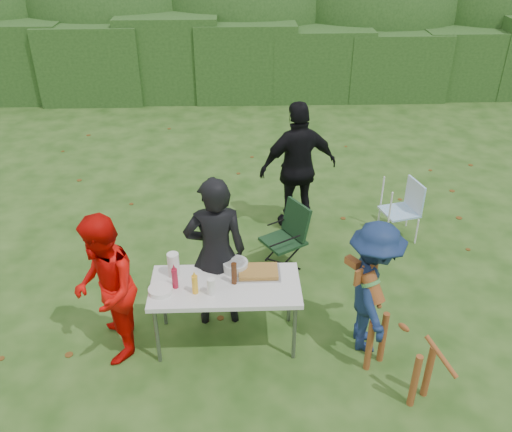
{
  "coord_description": "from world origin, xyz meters",
  "views": [
    {
      "loc": [
        -0.2,
        -4.37,
        4.1
      ],
      "look_at": [
        -0.02,
        0.81,
        1.0
      ],
      "focal_mm": 38.0,
      "sensor_mm": 36.0,
      "label": 1
    }
  ],
  "objects_px": {
    "ketchup_bottle": "(175,278)",
    "person_cook": "(216,254)",
    "person_black_puffy": "(298,168)",
    "beer_bottle": "(234,273)",
    "person_red_jacket": "(105,290)",
    "camping_chair": "(283,237)",
    "child": "(372,288)",
    "folding_table": "(225,289)",
    "paper_towel_roll": "(173,265)",
    "mustard_bottle": "(195,284)",
    "dog": "(401,341)",
    "lawn_chair": "(400,209)"
  },
  "relations": [
    {
      "from": "person_red_jacket",
      "to": "camping_chair",
      "type": "bearing_deg",
      "value": 115.52
    },
    {
      "from": "beer_bottle",
      "to": "person_red_jacket",
      "type": "bearing_deg",
      "value": -173.64
    },
    {
      "from": "person_cook",
      "to": "dog",
      "type": "relative_size",
      "value": 1.59
    },
    {
      "from": "folding_table",
      "to": "dog",
      "type": "xyz_separation_m",
      "value": [
        1.64,
        -0.63,
        -0.16
      ]
    },
    {
      "from": "ketchup_bottle",
      "to": "person_cook",
      "type": "bearing_deg",
      "value": 43.08
    },
    {
      "from": "folding_table",
      "to": "ketchup_bottle",
      "type": "height_order",
      "value": "ketchup_bottle"
    },
    {
      "from": "person_cook",
      "to": "lawn_chair",
      "type": "relative_size",
      "value": 2.17
    },
    {
      "from": "person_cook",
      "to": "lawn_chair",
      "type": "distance_m",
      "value": 2.98
    },
    {
      "from": "person_cook",
      "to": "beer_bottle",
      "type": "distance_m",
      "value": 0.37
    },
    {
      "from": "beer_bottle",
      "to": "folding_table",
      "type": "bearing_deg",
      "value": -166.59
    },
    {
      "from": "paper_towel_roll",
      "to": "camping_chair",
      "type": "bearing_deg",
      "value": 43.26
    },
    {
      "from": "person_black_puffy",
      "to": "beer_bottle",
      "type": "bearing_deg",
      "value": 53.95
    },
    {
      "from": "person_cook",
      "to": "folding_table",
      "type": "bearing_deg",
      "value": 100.17
    },
    {
      "from": "folding_table",
      "to": "person_red_jacket",
      "type": "height_order",
      "value": "person_red_jacket"
    },
    {
      "from": "camping_chair",
      "to": "child",
      "type": "bearing_deg",
      "value": 86.91
    },
    {
      "from": "mustard_bottle",
      "to": "person_red_jacket",
      "type": "bearing_deg",
      "value": -179.91
    },
    {
      "from": "mustard_bottle",
      "to": "beer_bottle",
      "type": "bearing_deg",
      "value": 19.9
    },
    {
      "from": "child",
      "to": "folding_table",
      "type": "bearing_deg",
      "value": 91.04
    },
    {
      "from": "child",
      "to": "paper_towel_roll",
      "type": "relative_size",
      "value": 5.64
    },
    {
      "from": "child",
      "to": "camping_chair",
      "type": "distance_m",
      "value": 1.65
    },
    {
      "from": "folding_table",
      "to": "paper_towel_roll",
      "type": "height_order",
      "value": "paper_towel_roll"
    },
    {
      "from": "folding_table",
      "to": "beer_bottle",
      "type": "height_order",
      "value": "beer_bottle"
    },
    {
      "from": "paper_towel_roll",
      "to": "person_red_jacket",
      "type": "bearing_deg",
      "value": -155.11
    },
    {
      "from": "person_black_puffy",
      "to": "dog",
      "type": "height_order",
      "value": "person_black_puffy"
    },
    {
      "from": "person_red_jacket",
      "to": "child",
      "type": "distance_m",
      "value": 2.62
    },
    {
      "from": "person_red_jacket",
      "to": "ketchup_bottle",
      "type": "bearing_deg",
      "value": 85.64
    },
    {
      "from": "camping_chair",
      "to": "person_black_puffy",
      "type": "bearing_deg",
      "value": -137.07
    },
    {
      "from": "folding_table",
      "to": "ketchup_bottle",
      "type": "distance_m",
      "value": 0.52
    },
    {
      "from": "folding_table",
      "to": "person_black_puffy",
      "type": "distance_m",
      "value": 2.47
    },
    {
      "from": "folding_table",
      "to": "beer_bottle",
      "type": "bearing_deg",
      "value": 13.41
    },
    {
      "from": "person_red_jacket",
      "to": "person_black_puffy",
      "type": "height_order",
      "value": "person_black_puffy"
    },
    {
      "from": "person_red_jacket",
      "to": "lawn_chair",
      "type": "relative_size",
      "value": 1.97
    },
    {
      "from": "person_red_jacket",
      "to": "ketchup_bottle",
      "type": "height_order",
      "value": "person_red_jacket"
    },
    {
      "from": "person_cook",
      "to": "person_red_jacket",
      "type": "relative_size",
      "value": 1.1
    },
    {
      "from": "dog",
      "to": "beer_bottle",
      "type": "bearing_deg",
      "value": 32.73
    },
    {
      "from": "person_cook",
      "to": "person_black_puffy",
      "type": "distance_m",
      "value": 2.2
    },
    {
      "from": "person_red_jacket",
      "to": "beer_bottle",
      "type": "xyz_separation_m",
      "value": [
        1.25,
        0.14,
        0.06
      ]
    },
    {
      "from": "child",
      "to": "beer_bottle",
      "type": "distance_m",
      "value": 1.38
    },
    {
      "from": "folding_table",
      "to": "camping_chair",
      "type": "distance_m",
      "value": 1.51
    },
    {
      "from": "beer_bottle",
      "to": "lawn_chair",
      "type": "bearing_deg",
      "value": 41.25
    },
    {
      "from": "person_cook",
      "to": "dog",
      "type": "bearing_deg",
      "value": 144.83
    },
    {
      "from": "folding_table",
      "to": "person_red_jacket",
      "type": "bearing_deg",
      "value": -174.21
    },
    {
      "from": "folding_table",
      "to": "person_cook",
      "type": "height_order",
      "value": "person_cook"
    },
    {
      "from": "person_black_puffy",
      "to": "mustard_bottle",
      "type": "xyz_separation_m",
      "value": [
        -1.25,
        -2.38,
        -0.08
      ]
    },
    {
      "from": "folding_table",
      "to": "dog",
      "type": "height_order",
      "value": "dog"
    },
    {
      "from": "person_cook",
      "to": "camping_chair",
      "type": "bearing_deg",
      "value": -135.01
    },
    {
      "from": "person_black_puffy",
      "to": "camping_chair",
      "type": "distance_m",
      "value": 1.1
    },
    {
      "from": "person_red_jacket",
      "to": "paper_towel_roll",
      "type": "height_order",
      "value": "person_red_jacket"
    },
    {
      "from": "person_black_puffy",
      "to": "camping_chair",
      "type": "relative_size",
      "value": 2.17
    },
    {
      "from": "person_black_puffy",
      "to": "dog",
      "type": "relative_size",
      "value": 1.66
    }
  ]
}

